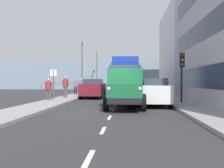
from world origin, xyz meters
TOP-DOWN VIEW (x-y plane):
  - ground_plane at (0.00, -9.07)m, footprint 80.00×80.00m
  - sidewalk_left at (-4.41, -9.07)m, footprint 2.15×37.74m
  - sidewalk_right at (4.41, -9.07)m, footprint 2.15×37.74m
  - road_centreline_markings at (0.00, -8.82)m, footprint 0.12×34.46m
  - building_far_block at (-8.99, -18.07)m, footprint 7.03×12.20m
  - sea_horizon at (0.00, -30.95)m, footprint 80.00×0.80m
  - seawall_railing at (-0.00, -27.35)m, footprint 28.08×0.08m
  - truck_vintage_green at (-0.61, -1.07)m, footprint 2.17×5.64m
  - lorry_cargo_blue at (-0.52, -11.73)m, footprint 2.58×8.20m
  - car_white_kerbside_near at (-2.38, -2.58)m, footprint 1.77×4.45m
  - car_red_kerbside_1 at (-2.38, -8.24)m, footprint 1.84×4.13m
  - car_maroon_oppositeside_0 at (2.38, -9.03)m, footprint 1.95×4.48m
  - pedestrian_near_railing at (5.06, -4.64)m, footprint 0.53×0.34m
  - pedestrian_in_dark_coat at (4.61, -7.74)m, footprint 0.53×0.34m
  - pedestrian_by_lamp at (3.82, -10.70)m, footprint 0.53×0.34m
  - pedestrian_strolling at (4.71, -12.12)m, footprint 0.53×0.34m
  - traffic_light_near at (-4.25, -3.14)m, footprint 0.28×0.41m
  - lamp_post_promenade at (4.57, -15.11)m, footprint 0.32×1.14m
  - lamp_post_far at (4.39, -26.84)m, footprint 0.32×1.14m
  - street_sign at (4.68, -4.63)m, footprint 0.50×0.07m

SIDE VIEW (x-z plane):
  - ground_plane at x=0.00m, z-range 0.00..0.00m
  - road_centreline_markings at x=0.00m, z-range 0.00..0.01m
  - sidewalk_left at x=-4.41m, z-range 0.00..0.15m
  - sidewalk_right at x=4.41m, z-range 0.00..0.15m
  - car_red_kerbside_1 at x=-2.38m, z-range 0.04..1.76m
  - car_white_kerbside_near at x=-2.38m, z-range 0.04..1.76m
  - car_maroon_oppositeside_0 at x=2.38m, z-range 0.04..1.76m
  - seawall_railing at x=0.00m, z-range 0.32..1.52m
  - pedestrian_near_railing at x=5.06m, z-range 0.29..1.89m
  - pedestrian_strolling at x=4.71m, z-range 0.29..1.95m
  - pedestrian_by_lamp at x=3.82m, z-range 0.30..1.97m
  - truck_vintage_green at x=-0.61m, z-range -0.04..2.39m
  - pedestrian_in_dark_coat at x=4.61m, z-range 0.32..2.14m
  - street_sign at x=4.68m, z-range 0.56..2.81m
  - lorry_cargo_blue at x=-0.52m, z-range 0.14..4.01m
  - traffic_light_near at x=-4.25m, z-range 0.87..4.07m
  - sea_horizon at x=0.00m, z-range 0.00..5.00m
  - lamp_post_promenade at x=4.57m, z-range 0.76..6.75m
  - lamp_post_far at x=4.39m, z-range 0.77..7.19m
  - building_far_block at x=-8.99m, z-range 0.00..10.43m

